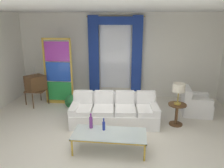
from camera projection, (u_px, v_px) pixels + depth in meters
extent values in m
plane|color=silver|center=(106.00, 134.00, 5.42)|extent=(16.00, 16.00, 0.00)
cube|color=white|center=(118.00, 55.00, 7.92)|extent=(8.00, 0.12, 3.00)
cube|color=white|center=(110.00, 8.00, 5.33)|extent=(8.00, 7.60, 0.04)
cube|color=white|center=(115.00, 54.00, 7.84)|extent=(1.10, 0.02, 2.50)
cylinder|color=gold|center=(115.00, 16.00, 7.39)|extent=(2.00, 0.04, 0.04)
cube|color=navy|center=(94.00, 54.00, 7.83)|extent=(0.36, 0.12, 2.70)
cube|color=navy|center=(137.00, 55.00, 7.65)|extent=(0.36, 0.12, 2.70)
cube|color=navy|center=(115.00, 21.00, 7.41)|extent=(1.80, 0.10, 0.28)
cube|color=white|center=(114.00, 117.00, 5.94)|extent=(2.39, 1.12, 0.38)
cube|color=white|center=(114.00, 105.00, 6.24)|extent=(2.33, 0.42, 0.78)
cube|color=white|center=(154.00, 114.00, 5.90)|extent=(0.28, 0.87, 0.56)
cube|color=white|center=(75.00, 114.00, 5.94)|extent=(0.28, 0.87, 0.56)
cube|color=white|center=(147.00, 110.00, 5.81)|extent=(0.60, 0.79, 0.12)
cube|color=white|center=(146.00, 98.00, 6.05)|extent=(0.52, 0.19, 0.40)
cube|color=white|center=(125.00, 110.00, 5.82)|extent=(0.60, 0.79, 0.12)
cube|color=white|center=(125.00, 98.00, 6.06)|extent=(0.52, 0.19, 0.40)
cube|color=white|center=(104.00, 109.00, 5.83)|extent=(0.60, 0.79, 0.12)
cube|color=white|center=(104.00, 98.00, 6.08)|extent=(0.52, 0.19, 0.40)
cube|color=white|center=(82.00, 109.00, 5.84)|extent=(0.60, 0.79, 0.12)
cube|color=white|center=(83.00, 97.00, 6.09)|extent=(0.52, 0.19, 0.40)
cube|color=silver|center=(109.00, 134.00, 4.66)|extent=(1.57, 0.68, 0.02)
cube|color=gold|center=(111.00, 127.00, 4.97)|extent=(1.57, 0.04, 0.03)
cube|color=gold|center=(107.00, 142.00, 4.36)|extent=(1.57, 0.04, 0.03)
cube|color=gold|center=(75.00, 132.00, 4.75)|extent=(0.04, 0.68, 0.03)
cube|color=gold|center=(145.00, 137.00, 4.58)|extent=(0.04, 0.68, 0.03)
cylinder|color=gold|center=(79.00, 133.00, 5.09)|extent=(0.04, 0.04, 0.38)
cylinder|color=gold|center=(144.00, 137.00, 4.93)|extent=(0.04, 0.04, 0.38)
cylinder|color=gold|center=(72.00, 148.00, 4.52)|extent=(0.04, 0.04, 0.38)
cylinder|color=gold|center=(145.00, 153.00, 4.36)|extent=(0.04, 0.04, 0.38)
cylinder|color=#753384|center=(91.00, 123.00, 4.86)|extent=(0.08, 0.08, 0.25)
cylinder|color=#753384|center=(91.00, 116.00, 4.82)|extent=(0.04, 0.04, 0.06)
sphere|color=#753384|center=(91.00, 114.00, 4.81)|extent=(0.05, 0.05, 0.05)
cylinder|color=navy|center=(104.00, 126.00, 4.78)|extent=(0.06, 0.06, 0.19)
cylinder|color=navy|center=(104.00, 121.00, 4.74)|extent=(0.03, 0.03, 0.06)
sphere|color=navy|center=(104.00, 119.00, 4.73)|extent=(0.04, 0.04, 0.04)
cube|color=brown|center=(36.00, 90.00, 7.23)|extent=(0.62, 0.54, 0.03)
cylinder|color=brown|center=(26.00, 98.00, 7.25)|extent=(0.04, 0.04, 0.50)
cylinder|color=brown|center=(41.00, 94.00, 7.65)|extent=(0.04, 0.04, 0.50)
cylinder|color=brown|center=(33.00, 101.00, 6.95)|extent=(0.04, 0.04, 0.50)
cylinder|color=brown|center=(48.00, 97.00, 7.35)|extent=(0.04, 0.04, 0.50)
cube|color=brown|center=(35.00, 83.00, 7.16)|extent=(0.71, 0.73, 0.48)
cube|color=black|center=(32.00, 81.00, 7.30)|extent=(0.23, 0.33, 0.30)
cylinder|color=gold|center=(30.00, 87.00, 7.30)|extent=(0.03, 0.04, 0.04)
cylinder|color=gold|center=(34.00, 86.00, 7.41)|extent=(0.03, 0.04, 0.04)
cylinder|color=silver|center=(34.00, 70.00, 7.04)|extent=(0.08, 0.11, 0.34)
cylinder|color=silver|center=(34.00, 70.00, 7.04)|extent=(0.08, 0.11, 0.34)
cube|color=white|center=(196.00, 107.00, 6.59)|extent=(0.86, 0.86, 0.40)
cube|color=white|center=(197.00, 100.00, 6.52)|extent=(0.74, 0.74, 0.10)
cube|color=white|center=(186.00, 100.00, 6.59)|extent=(0.26, 0.81, 0.80)
cube|color=white|center=(195.00, 101.00, 6.86)|extent=(0.75, 0.23, 0.58)
cube|color=white|center=(199.00, 109.00, 6.26)|extent=(0.75, 0.23, 0.58)
cube|color=gold|center=(45.00, 71.00, 7.22)|extent=(0.05, 0.05, 2.20)
cube|color=gold|center=(72.00, 72.00, 7.12)|extent=(0.05, 0.05, 2.20)
cube|color=gold|center=(56.00, 39.00, 6.87)|extent=(0.90, 0.05, 0.06)
cube|color=gold|center=(60.00, 102.00, 7.47)|extent=(0.90, 0.05, 0.10)
cube|color=#238E3D|center=(60.00, 91.00, 7.36)|extent=(0.82, 0.02, 0.64)
cube|color=#1E47B7|center=(58.00, 72.00, 7.17)|extent=(0.82, 0.02, 0.64)
cube|color=purple|center=(57.00, 52.00, 6.98)|extent=(0.82, 0.02, 0.64)
cylinder|color=beige|center=(72.00, 106.00, 7.13)|extent=(0.16, 0.16, 0.06)
ellipsoid|color=#216488|center=(72.00, 103.00, 7.10)|extent=(0.18, 0.32, 0.20)
sphere|color=#216488|center=(73.00, 98.00, 7.20)|extent=(0.09, 0.09, 0.09)
cone|color=gold|center=(73.00, 98.00, 7.26)|extent=(0.02, 0.04, 0.02)
cone|color=#277237|center=(70.00, 102.00, 6.90)|extent=(0.44, 0.40, 0.50)
cylinder|color=brown|center=(177.00, 105.00, 5.78)|extent=(0.48, 0.48, 0.03)
cylinder|color=brown|center=(176.00, 115.00, 5.86)|extent=(0.08, 0.08, 0.55)
cylinder|color=brown|center=(176.00, 124.00, 5.94)|extent=(0.36, 0.36, 0.03)
cylinder|color=#B29338|center=(177.00, 103.00, 5.77)|extent=(0.18, 0.18, 0.04)
cylinder|color=#B29338|center=(178.00, 96.00, 5.71)|extent=(0.03, 0.03, 0.36)
cylinder|color=beige|center=(179.00, 88.00, 5.65)|extent=(0.32, 0.32, 0.22)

